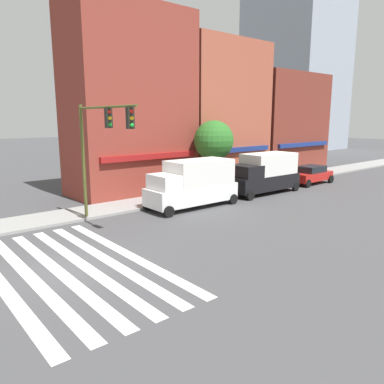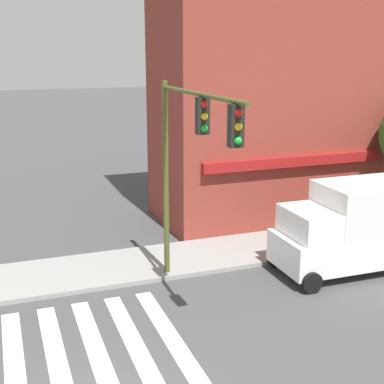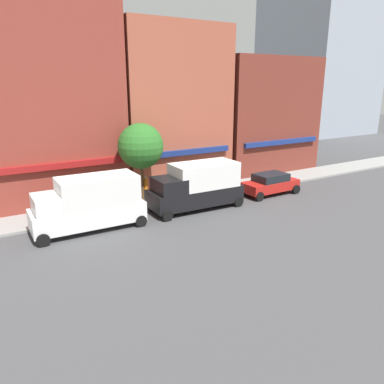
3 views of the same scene
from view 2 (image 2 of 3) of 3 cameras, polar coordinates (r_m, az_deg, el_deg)
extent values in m
cube|color=gray|center=(18.46, -14.48, -8.68)|extent=(120.00, 3.00, 0.15)
cube|color=maroon|center=(23.71, 7.94, 13.49)|extent=(9.32, 5.00, 13.59)
cube|color=maroon|center=(21.83, 10.86, 3.23)|extent=(7.92, 0.30, 0.40)
cylinder|color=#474C1E|center=(17.09, -2.79, 1.00)|extent=(0.18, 0.18, 6.42)
cylinder|color=#474C1E|center=(13.91, 0.69, 10.42)|extent=(0.12, 5.76, 0.12)
cube|color=black|center=(13.70, 1.12, 8.14)|extent=(0.32, 0.24, 0.95)
sphere|color=red|center=(13.55, 1.33, 9.32)|extent=(0.18, 0.18, 0.18)
sphere|color=#EAAD14|center=(13.58, 1.32, 8.06)|extent=(0.18, 0.18, 0.18)
sphere|color=green|center=(13.62, 1.32, 6.80)|extent=(0.18, 0.18, 0.18)
cube|color=black|center=(11.86, 4.70, 7.05)|extent=(0.32, 0.24, 0.95)
sphere|color=red|center=(11.71, 5.00, 8.40)|extent=(0.18, 0.18, 0.18)
sphere|color=#EAAD14|center=(11.74, 4.97, 6.94)|extent=(0.18, 0.18, 0.18)
sphere|color=green|center=(11.79, 4.94, 5.50)|extent=(0.18, 0.18, 0.18)
cube|color=white|center=(19.29, 17.74, -5.29)|extent=(6.23, 2.28, 1.10)
cube|color=silver|center=(19.27, 19.51, -1.24)|extent=(4.37, 2.26, 1.60)
cube|color=white|center=(17.85, 12.94, -3.17)|extent=(1.76, 2.11, 0.90)
cylinder|color=black|center=(18.90, 9.03, -6.94)|extent=(0.68, 0.22, 0.68)
cylinder|color=black|center=(17.18, 12.64, -9.42)|extent=(0.68, 0.22, 0.68)
cylinder|color=#23232D|center=(22.65, 17.63, -3.14)|extent=(0.26, 0.26, 0.85)
cylinder|color=silver|center=(22.43, 17.78, -1.25)|extent=(0.32, 0.32, 0.70)
sphere|color=tan|center=(22.31, 17.87, -0.12)|extent=(0.22, 0.22, 0.22)
camera|label=1|loc=(5.73, -154.59, -29.60)|focal=35.00mm
camera|label=3|loc=(8.64, 113.79, -0.97)|focal=35.00mm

